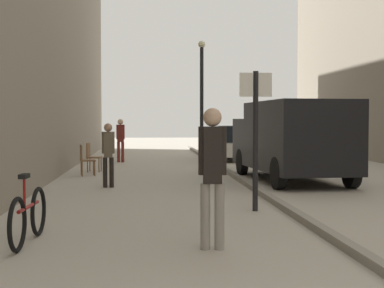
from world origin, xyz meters
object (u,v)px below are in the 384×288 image
(cafe_chair_near_window, at_px, (85,158))
(cafe_chair_by_doorway, at_px, (92,155))
(bicycle_leaning, at_px, (28,216))
(street_sign_post, at_px, (255,128))
(pedestrian_far_crossing, at_px, (108,150))
(pedestrian_mid_block, at_px, (121,137))
(lamp_post, at_px, (202,93))
(parked_car, at_px, (234,143))
(pedestrian_main_foreground, at_px, (212,168))
(delivery_van, at_px, (291,138))

(cafe_chair_near_window, xyz_separation_m, cafe_chair_by_doorway, (0.08, 1.36, 0.00))
(bicycle_leaning, xyz_separation_m, cafe_chair_by_doorway, (-0.14, 10.79, 0.17))
(bicycle_leaning, bearing_deg, street_sign_post, 38.40)
(bicycle_leaning, bearing_deg, pedestrian_far_crossing, 87.91)
(pedestrian_mid_block, relative_size, bicycle_leaning, 0.98)
(cafe_chair_near_window, bearing_deg, lamp_post, 128.21)
(parked_car, height_order, cafe_chair_near_window, parked_car)
(pedestrian_main_foreground, xyz_separation_m, lamp_post, (1.33, 14.60, 1.65))
(lamp_post, bearing_deg, delivery_van, -74.04)
(pedestrian_far_crossing, distance_m, cafe_chair_by_doorway, 4.46)
(cafe_chair_by_doorway, bearing_deg, pedestrian_main_foreground, 19.51)
(pedestrian_far_crossing, relative_size, delivery_van, 0.29)
(pedestrian_main_foreground, relative_size, bicycle_leaning, 1.05)
(pedestrian_far_crossing, bearing_deg, bicycle_leaning, -96.86)
(pedestrian_main_foreground, bearing_deg, lamp_post, 88.57)
(lamp_post, xyz_separation_m, bicycle_leaning, (-3.80, -14.05, -2.34))
(lamp_post, bearing_deg, pedestrian_main_foreground, -95.20)
(parked_car, xyz_separation_m, bicycle_leaning, (-5.38, -15.99, -0.33))
(street_sign_post, bearing_deg, delivery_van, -110.62)
(pedestrian_main_foreground, distance_m, pedestrian_far_crossing, 7.20)
(lamp_post, distance_m, cafe_chair_by_doorway, 5.56)
(parked_car, height_order, cafe_chair_by_doorway, parked_car)
(pedestrian_mid_block, distance_m, pedestrian_far_crossing, 8.54)
(parked_car, height_order, bicycle_leaning, parked_car)
(pedestrian_main_foreground, bearing_deg, cafe_chair_by_doorway, 106.75)
(parked_car, bearing_deg, bicycle_leaning, -105.48)
(delivery_van, bearing_deg, parked_car, 88.30)
(bicycle_leaning, bearing_deg, lamp_post, 78.79)
(pedestrian_main_foreground, xyz_separation_m, street_sign_post, (1.17, 3.05, 0.47))
(cafe_chair_by_doorway, bearing_deg, delivery_van, 67.43)
(delivery_van, relative_size, parked_car, 1.29)
(pedestrian_far_crossing, xyz_separation_m, delivery_van, (4.98, 1.14, 0.26))
(pedestrian_mid_block, bearing_deg, parked_car, 27.11)
(parked_car, bearing_deg, pedestrian_mid_block, -164.66)
(delivery_van, bearing_deg, bicycle_leaning, -130.38)
(pedestrian_main_foreground, relative_size, pedestrian_far_crossing, 1.15)
(pedestrian_mid_block, relative_size, pedestrian_far_crossing, 1.07)
(pedestrian_mid_block, height_order, lamp_post, lamp_post)
(cafe_chair_by_doorway, bearing_deg, pedestrian_far_crossing, 17.13)
(bicycle_leaning, bearing_deg, delivery_van, 57.13)
(pedestrian_far_crossing, height_order, parked_car, pedestrian_far_crossing)
(pedestrian_main_foreground, xyz_separation_m, parked_car, (2.91, 16.54, -0.36))
(pedestrian_main_foreground, xyz_separation_m, pedestrian_mid_block, (-1.85, 15.51, -0.07))
(delivery_van, height_order, lamp_post, lamp_post)
(cafe_chair_near_window, relative_size, cafe_chair_by_doorway, 1.00)
(cafe_chair_near_window, bearing_deg, pedestrian_main_foreground, 4.32)
(pedestrian_main_foreground, xyz_separation_m, pedestrian_far_crossing, (-1.80, 6.97, -0.14))
(parked_car, relative_size, bicycle_leaning, 2.42)
(pedestrian_main_foreground, distance_m, delivery_van, 8.72)
(pedestrian_mid_block, height_order, bicycle_leaning, pedestrian_mid_block)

